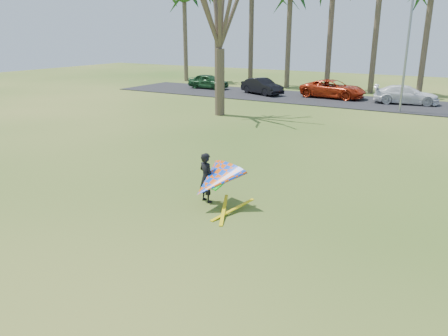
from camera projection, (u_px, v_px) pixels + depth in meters
The scene contains 9 objects.
ground at pixel (188, 223), 12.42m from camera, with size 100.00×100.00×0.00m, color #1C5011.
parking_strip at pixel (379, 104), 32.96m from camera, with size 46.00×7.00×0.06m, color black.
bare_tree_left at pixel (219, 3), 26.57m from camera, with size 6.60×6.60×9.70m.
streetlight at pixel (410, 44), 28.12m from camera, with size 2.28×0.18×8.00m.
car_0 at pixel (208, 81), 41.28m from camera, with size 1.59×3.96×1.35m, color #1C4622.
car_1 at pixel (262, 86), 37.49m from camera, with size 1.44×4.13×1.36m, color black.
car_2 at pixel (333, 89), 35.43m from camera, with size 2.40×5.20×1.44m, color #AB280D.
car_3 at pixel (406, 95), 32.52m from camera, with size 1.88×4.62×1.34m, color white.
kite_flyer at pixel (213, 180), 13.37m from camera, with size 2.13×2.39×2.02m.
Camera 1 is at (6.67, -9.29, 5.19)m, focal length 35.00 mm.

